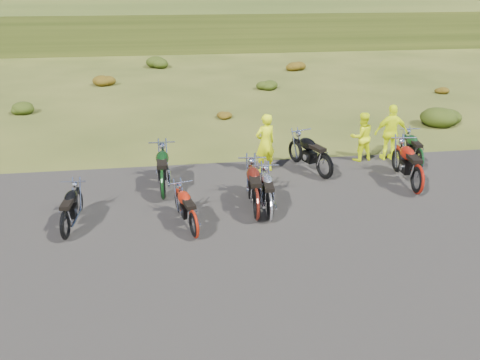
{
  "coord_description": "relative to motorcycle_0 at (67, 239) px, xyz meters",
  "views": [
    {
      "loc": [
        -2.37,
        -9.92,
        5.47
      ],
      "look_at": [
        -0.88,
        0.64,
        0.86
      ],
      "focal_mm": 35.0,
      "sensor_mm": 36.0,
      "label": 1
    }
  ],
  "objects": [
    {
      "name": "ground",
      "position": [
        4.98,
        0.23,
        0.0
      ],
      "size": [
        300.0,
        300.0,
        0.0
      ],
      "primitive_type": "plane",
      "color": "#344015",
      "rests_on": "ground"
    },
    {
      "name": "gravel_pad",
      "position": [
        4.98,
        -1.77,
        0.0
      ],
      "size": [
        20.0,
        12.0,
        0.04
      ],
      "primitive_type": "cube",
      "color": "black",
      "rests_on": "ground"
    },
    {
      "name": "hill_slope",
      "position": [
        4.98,
        50.23,
        0.0
      ],
      "size": [
        300.0,
        45.97,
        9.37
      ],
      "primitive_type": null,
      "rotation": [
        0.14,
        0.0,
        0.0
      ],
      "color": "#2D3D14",
      "rests_on": "ground"
    },
    {
      "name": "hill_plateau",
      "position": [
        4.98,
        110.23,
        0.0
      ],
      "size": [
        300.0,
        90.0,
        9.17
      ],
      "primitive_type": "cube",
      "color": "#2D3D14",
      "rests_on": "ground"
    },
    {
      "name": "shrub_1",
      "position": [
        -4.12,
        11.53,
        0.31
      ],
      "size": [
        1.03,
        1.03,
        0.61
      ],
      "primitive_type": "ellipsoid",
      "color": "black",
      "rests_on": "ground"
    },
    {
      "name": "shrub_2",
      "position": [
        -1.22,
        16.83,
        0.38
      ],
      "size": [
        1.3,
        1.3,
        0.77
      ],
      "primitive_type": "ellipsoid",
      "color": "#5F380B",
      "rests_on": "ground"
    },
    {
      "name": "shrub_3",
      "position": [
        1.68,
        22.13,
        0.46
      ],
      "size": [
        1.56,
        1.56,
        0.92
      ],
      "primitive_type": "ellipsoid",
      "color": "black",
      "rests_on": "ground"
    },
    {
      "name": "shrub_4",
      "position": [
        4.58,
        9.43,
        0.23
      ],
      "size": [
        0.77,
        0.77,
        0.45
      ],
      "primitive_type": "ellipsoid",
      "color": "#5F380B",
      "rests_on": "ground"
    },
    {
      "name": "shrub_5",
      "position": [
        7.48,
        14.73,
        0.31
      ],
      "size": [
        1.03,
        1.03,
        0.61
      ],
      "primitive_type": "ellipsoid",
      "color": "black",
      "rests_on": "ground"
    },
    {
      "name": "shrub_6",
      "position": [
        10.38,
        20.03,
        0.38
      ],
      "size": [
        1.3,
        1.3,
        0.77
      ],
      "primitive_type": "ellipsoid",
      "color": "#5F380B",
      "rests_on": "ground"
    },
    {
      "name": "shrub_7",
      "position": [
        13.28,
        7.33,
        0.46
      ],
      "size": [
        1.56,
        1.56,
        0.92
      ],
      "primitive_type": "ellipsoid",
      "color": "black",
      "rests_on": "ground"
    },
    {
      "name": "shrub_8",
      "position": [
        16.18,
        12.63,
        0.23
      ],
      "size": [
        0.77,
        0.77,
        0.45
      ],
      "primitive_type": "ellipsoid",
      "color": "#5F380B",
      "rests_on": "ground"
    },
    {
      "name": "motorcycle_0",
      "position": [
        0.0,
        0.0,
        0.0
      ],
      "size": [
        0.74,
        1.91,
        0.98
      ],
      "primitive_type": null,
      "rotation": [
        0.0,
        0.0,
        1.51
      ],
      "color": "black",
      "rests_on": "ground"
    },
    {
      "name": "motorcycle_1",
      "position": [
        2.87,
        -0.35,
        0.0
      ],
      "size": [
        1.05,
        1.95,
        0.97
      ],
      "primitive_type": null,
      "rotation": [
        0.0,
        0.0,
        1.82
      ],
      "color": "#9D1D0B",
      "rests_on": "ground"
    },
    {
      "name": "motorcycle_2",
      "position": [
        2.16,
        1.8,
        0.0
      ],
      "size": [
        0.78,
        2.3,
        1.2
      ],
      "primitive_type": null,
      "rotation": [
        0.0,
        0.0,
        1.56
      ],
      "color": "black",
      "rests_on": "ground"
    },
    {
      "name": "motorcycle_3",
      "position": [
        4.74,
        0.22,
        0.0
      ],
      "size": [
        0.84,
        2.04,
        1.04
      ],
      "primitive_type": null,
      "rotation": [
        0.0,
        0.0,
        1.48
      ],
      "color": "silver",
      "rests_on": "ground"
    },
    {
      "name": "motorcycle_4",
      "position": [
        4.43,
        0.3,
        0.0
      ],
      "size": [
        0.91,
        2.3,
        1.18
      ],
      "primitive_type": null,
      "rotation": [
        0.0,
        0.0,
        1.5
      ],
      "color": "#48130C",
      "rests_on": "ground"
    },
    {
      "name": "motorcycle_5",
      "position": [
        6.83,
        2.52,
        0.0
      ],
      "size": [
        1.47,
        2.37,
        1.18
      ],
      "primitive_type": null,
      "rotation": [
        0.0,
        0.0,
        1.92
      ],
      "color": "black",
      "rests_on": "ground"
    },
    {
      "name": "motorcycle_6",
      "position": [
        9.02,
        1.17,
        0.0
      ],
      "size": [
        1.01,
        2.39,
        1.22
      ],
      "primitive_type": null,
      "rotation": [
        0.0,
        0.0,
        1.47
      ],
      "color": "maroon",
      "rests_on": "ground"
    },
    {
      "name": "motorcycle_7",
      "position": [
        9.91,
        2.77,
        0.0
      ],
      "size": [
        0.92,
        2.02,
        1.02
      ],
      "primitive_type": null,
      "rotation": [
        0.0,
        0.0,
        1.43
      ],
      "color": "#0E3316",
      "rests_on": "ground"
    },
    {
      "name": "person_middle",
      "position": [
        5.21,
        3.35,
        0.9
      ],
      "size": [
        0.77,
        0.63,
        1.8
      ],
      "primitive_type": "imported",
      "rotation": [
        0.0,
        0.0,
        3.5
      ],
      "color": "#D9EA0C",
      "rests_on": "ground"
    },
    {
      "name": "person_right_a",
      "position": [
        8.44,
        3.86,
        0.79
      ],
      "size": [
        0.85,
        0.71,
        1.58
      ],
      "primitive_type": "imported",
      "rotation": [
        0.0,
        0.0,
        3.29
      ],
      "color": "#D9EA0C",
      "rests_on": "ground"
    },
    {
      "name": "person_right_b",
      "position": [
        9.39,
        3.8,
        0.9
      ],
      "size": [
        1.07,
        0.48,
        1.81
      ],
      "primitive_type": "imported",
      "rotation": [
        0.0,
        0.0,
        3.11
      ],
      "color": "#D9EA0C",
      "rests_on": "ground"
    }
  ]
}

